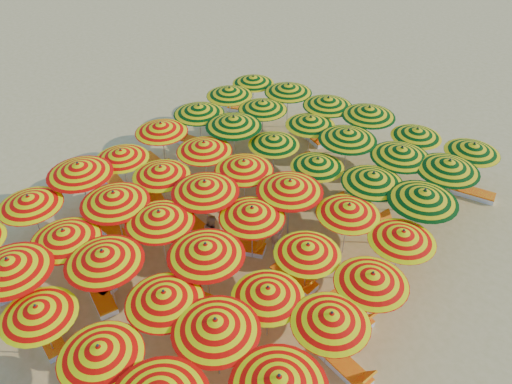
# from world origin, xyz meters

# --- Properties ---
(ground) EXTENTS (120.00, 120.00, 0.00)m
(ground) POSITION_xyz_m (0.00, 0.00, 0.00)
(ground) COLOR #E0B363
(ground) RESTS_ON ground
(umbrella_1) EXTENTS (3.22, 3.22, 2.57)m
(umbrella_1) POSITION_xyz_m (-3.05, -7.26, 2.26)
(umbrella_1) COLOR silver
(umbrella_1) RESTS_ON ground
(umbrella_2) EXTENTS (2.36, 2.36, 2.24)m
(umbrella_2) POSITION_xyz_m (-1.21, -7.63, 1.97)
(umbrella_2) COLOR silver
(umbrella_2) RESTS_ON ground
(umbrella_3) EXTENTS (2.78, 2.78, 2.33)m
(umbrella_3) POSITION_xyz_m (1.21, -7.44, 2.05)
(umbrella_3) COLOR silver
(umbrella_3) RESTS_ON ground
(umbrella_6) EXTENTS (2.59, 2.59, 2.34)m
(umbrella_6) POSITION_xyz_m (-5.50, -5.11, 2.06)
(umbrella_6) COLOR silver
(umbrella_6) RESTS_ON ground
(umbrella_7) EXTENTS (2.83, 2.83, 2.38)m
(umbrella_7) POSITION_xyz_m (-3.04, -5.43, 2.09)
(umbrella_7) COLOR silver
(umbrella_7) RESTS_ON ground
(umbrella_8) EXTENTS (3.05, 3.05, 2.52)m
(umbrella_8) POSITION_xyz_m (-1.20, -5.35, 2.22)
(umbrella_8) COLOR silver
(umbrella_8) RESTS_ON ground
(umbrella_9) EXTENTS (2.84, 2.84, 2.38)m
(umbrella_9) POSITION_xyz_m (1.25, -5.25, 2.09)
(umbrella_9) COLOR silver
(umbrella_9) RESTS_ON ground
(umbrella_10) EXTENTS (2.51, 2.51, 2.51)m
(umbrella_10) POSITION_xyz_m (3.05, -5.15, 2.21)
(umbrella_10) COLOR silver
(umbrella_10) RESTS_ON ground
(umbrella_11) EXTENTS (2.94, 2.94, 2.54)m
(umbrella_11) POSITION_xyz_m (5.29, -5.47, 2.24)
(umbrella_11) COLOR silver
(umbrella_11) RESTS_ON ground
(umbrella_12) EXTENTS (2.68, 2.68, 2.57)m
(umbrella_12) POSITION_xyz_m (-5.47, -3.03, 2.26)
(umbrella_12) COLOR silver
(umbrella_12) RESTS_ON ground
(umbrella_13) EXTENTS (2.71, 2.71, 2.53)m
(umbrella_13) POSITION_xyz_m (-3.14, -3.33, 2.22)
(umbrella_13) COLOR silver
(umbrella_13) RESTS_ON ground
(umbrella_14) EXTENTS (2.60, 2.60, 2.45)m
(umbrella_14) POSITION_xyz_m (-1.27, -3.03, 2.16)
(umbrella_14) COLOR silver
(umbrella_14) RESTS_ON ground
(umbrella_15) EXTENTS (2.90, 2.90, 2.54)m
(umbrella_15) POSITION_xyz_m (1.02, -3.29, 2.24)
(umbrella_15) COLOR silver
(umbrella_15) RESTS_ON ground
(umbrella_16) EXTENTS (2.60, 2.60, 2.24)m
(umbrella_16) POSITION_xyz_m (3.35, -3.29, 1.97)
(umbrella_16) COLOR silver
(umbrella_16) RESTS_ON ground
(umbrella_17) EXTENTS (2.64, 2.64, 2.32)m
(umbrella_17) POSITION_xyz_m (5.25, -3.03, 2.04)
(umbrella_17) COLOR silver
(umbrella_17) RESTS_ON ground
(umbrella_18) EXTENTS (2.25, 2.25, 2.24)m
(umbrella_18) POSITION_xyz_m (-5.35, -1.20, 1.97)
(umbrella_18) COLOR silver
(umbrella_18) RESTS_ON ground
(umbrella_19) EXTENTS (2.60, 2.60, 2.30)m
(umbrella_19) POSITION_xyz_m (-3.24, -1.09, 2.02)
(umbrella_19) COLOR silver
(umbrella_19) RESTS_ON ground
(umbrella_20) EXTENTS (2.99, 2.99, 2.56)m
(umbrella_20) POSITION_xyz_m (-1.09, -1.01, 2.25)
(umbrella_20) COLOR silver
(umbrella_20) RESTS_ON ground
(umbrella_21) EXTENTS (2.52, 2.52, 2.39)m
(umbrella_21) POSITION_xyz_m (0.96, -0.96, 2.11)
(umbrella_21) COLOR silver
(umbrella_21) RESTS_ON ground
(umbrella_22) EXTENTS (2.52, 2.52, 2.24)m
(umbrella_22) POSITION_xyz_m (3.30, -1.16, 1.97)
(umbrella_22) COLOR silver
(umbrella_22) RESTS_ON ground
(umbrella_23) EXTENTS (2.64, 2.64, 2.33)m
(umbrella_23) POSITION_xyz_m (5.45, -1.10, 2.05)
(umbrella_23) COLOR silver
(umbrella_23) RESTS_ON ground
(umbrella_24) EXTENTS (2.58, 2.58, 2.37)m
(umbrella_24) POSITION_xyz_m (-5.47, 1.06, 2.08)
(umbrella_24) COLOR silver
(umbrella_24) RESTS_ON ground
(umbrella_25) EXTENTS (2.84, 2.84, 2.37)m
(umbrella_25) POSITION_xyz_m (-3.04, 1.07, 2.09)
(umbrella_25) COLOR silver
(umbrella_25) RESTS_ON ground
(umbrella_26) EXTENTS (2.61, 2.61, 2.39)m
(umbrella_26) POSITION_xyz_m (-0.96, 1.01, 2.10)
(umbrella_26) COLOR silver
(umbrella_26) RESTS_ON ground
(umbrella_27) EXTENTS (2.96, 2.96, 2.54)m
(umbrella_27) POSITION_xyz_m (1.22, 0.87, 2.23)
(umbrella_27) COLOR silver
(umbrella_27) RESTS_ON ground
(umbrella_28) EXTENTS (2.61, 2.61, 2.33)m
(umbrella_28) POSITION_xyz_m (3.39, 1.21, 2.05)
(umbrella_28) COLOR silver
(umbrella_28) RESTS_ON ground
(umbrella_29) EXTENTS (2.45, 2.45, 2.31)m
(umbrella_29) POSITION_xyz_m (5.38, 1.12, 2.03)
(umbrella_29) COLOR silver
(umbrella_29) RESTS_ON ground
(umbrella_30) EXTENTS (2.40, 2.40, 2.41)m
(umbrella_30) POSITION_xyz_m (-5.23, 3.13, 2.12)
(umbrella_30) COLOR silver
(umbrella_30) RESTS_ON ground
(umbrella_31) EXTENTS (2.97, 2.97, 2.55)m
(umbrella_31) POSITION_xyz_m (-3.20, 3.09, 2.24)
(umbrella_31) COLOR silver
(umbrella_31) RESTS_ON ground
(umbrella_32) EXTENTS (2.56, 2.56, 2.24)m
(umbrella_32) POSITION_xyz_m (-1.23, 3.28, 1.97)
(umbrella_32) COLOR silver
(umbrella_32) RESTS_ON ground
(umbrella_33) EXTENTS (2.33, 2.33, 2.20)m
(umbrella_33) POSITION_xyz_m (1.02, 3.05, 1.94)
(umbrella_33) COLOR silver
(umbrella_33) RESTS_ON ground
(umbrella_34) EXTENTS (2.58, 2.58, 2.42)m
(umbrella_34) POSITION_xyz_m (3.25, 3.21, 2.13)
(umbrella_34) COLOR silver
(umbrella_34) RESTS_ON ground
(umbrella_35) EXTENTS (3.02, 3.02, 2.57)m
(umbrella_35) POSITION_xyz_m (5.17, 3.17, 2.26)
(umbrella_35) COLOR silver
(umbrella_35) RESTS_ON ground
(umbrella_36) EXTENTS (2.26, 2.26, 2.33)m
(umbrella_36) POSITION_xyz_m (-5.37, 5.39, 2.05)
(umbrella_36) COLOR silver
(umbrella_36) RESTS_ON ground
(umbrella_37) EXTENTS (2.35, 2.35, 2.36)m
(umbrella_37) POSITION_xyz_m (-3.27, 5.23, 2.08)
(umbrella_37) COLOR silver
(umbrella_37) RESTS_ON ground
(umbrella_38) EXTENTS (2.76, 2.76, 2.29)m
(umbrella_38) POSITION_xyz_m (-0.86, 5.44, 2.02)
(umbrella_38) COLOR silver
(umbrella_38) RESTS_ON ground
(umbrella_39) EXTENTS (3.00, 3.00, 2.53)m
(umbrella_39) POSITION_xyz_m (1.14, 5.11, 2.23)
(umbrella_39) COLOR silver
(umbrella_39) RESTS_ON ground
(umbrella_40) EXTENTS (2.59, 2.59, 2.48)m
(umbrella_40) POSITION_xyz_m (3.37, 5.31, 2.19)
(umbrella_40) COLOR silver
(umbrella_40) RESTS_ON ground
(umbrella_41) EXTENTS (2.83, 2.83, 2.52)m
(umbrella_41) POSITION_xyz_m (5.15, 5.52, 2.22)
(umbrella_41) COLOR silver
(umbrella_41) RESTS_ON ground
(umbrella_42) EXTENTS (2.42, 2.42, 2.20)m
(umbrella_42) POSITION_xyz_m (-5.42, 7.28, 1.94)
(umbrella_42) COLOR silver
(umbrella_42) RESTS_ON ground
(umbrella_43) EXTENTS (3.01, 3.01, 2.41)m
(umbrella_43) POSITION_xyz_m (-3.28, 7.25, 2.12)
(umbrella_43) COLOR silver
(umbrella_43) RESTS_ON ground
(umbrella_44) EXTENTS (2.34, 2.34, 2.42)m
(umbrella_44) POSITION_xyz_m (-1.07, 7.23, 2.13)
(umbrella_44) COLOR silver
(umbrella_44) RESTS_ON ground
(umbrella_45) EXTENTS (2.99, 2.99, 2.50)m
(umbrella_45) POSITION_xyz_m (0.88, 7.43, 2.20)
(umbrella_45) COLOR silver
(umbrella_45) RESTS_ON ground
(umbrella_46) EXTENTS (2.58, 2.58, 2.23)m
(umbrella_46) POSITION_xyz_m (3.13, 7.42, 1.96)
(umbrella_46) COLOR silver
(umbrella_46) RESTS_ON ground
(umbrella_47) EXTENTS (2.68, 2.68, 2.30)m
(umbrella_47) POSITION_xyz_m (5.42, 7.57, 2.03)
(umbrella_47) COLOR silver
(umbrella_47) RESTS_ON ground
(lounger_1) EXTENTS (1.82, 0.99, 0.69)m
(lounger_1) POSITION_xyz_m (-1.80, -7.42, 0.15)
(lounger_1) COLOR white
(lounger_1) RESTS_ON ground
(lounger_4) EXTENTS (1.77, 0.71, 0.69)m
(lounger_4) POSITION_xyz_m (-2.54, -5.26, 0.15)
(lounger_4) COLOR white
(lounger_4) RESTS_ON ground
(lounger_5) EXTENTS (1.83, 1.16, 0.69)m
(lounger_5) POSITION_xyz_m (-1.80, -5.46, 0.15)
(lounger_5) COLOR white
(lounger_5) RESTS_ON ground
(lounger_7) EXTENTS (1.77, 0.70, 0.69)m
(lounger_7) POSITION_xyz_m (-3.74, -3.21, 0.15)
(lounger_7) COLOR white
(lounger_7) RESTS_ON ground
(lounger_8) EXTENTS (1.82, 0.93, 0.69)m
(lounger_8) POSITION_xyz_m (1.62, -3.47, 0.15)
(lounger_8) COLOR white
(lounger_8) RESTS_ON ground
(lounger_9) EXTENTS (1.82, 0.96, 0.69)m
(lounger_9) POSITION_xyz_m (5.84, -2.88, 0.15)
(lounger_9) COLOR white
(lounger_9) RESTS_ON ground
(lounger_10) EXTENTS (1.83, 1.06, 0.69)m
(lounger_10) POSITION_xyz_m (-5.85, -1.30, 0.15)
(lounger_10) COLOR white
(lounger_10) RESTS_ON ground
(lounger_11) EXTENTS (1.82, 1.23, 0.69)m
(lounger_11) POSITION_xyz_m (-3.84, -0.99, 0.15)
(lounger_11) COLOR white
(lounger_11) RESTS_ON ground
(lounger_12) EXTENTS (1.81, 0.91, 0.69)m
(lounger_12) POSITION_xyz_m (-1.69, -1.09, 0.15)
(lounger_12) COLOR white
(lounger_12) RESTS_ON ground
(lounger_13) EXTENTS (1.82, 1.21, 0.69)m
(lounger_13) POSITION_xyz_m (0.46, -0.86, 0.15)
(lounger_13) COLOR white
(lounger_13) RESTS_ON ground
(lounger_14) EXTENTS (1.79, 0.77, 0.69)m
(lounger_14) POSITION_xyz_m (2.80, -0.98, 0.15)
(lounger_14) COLOR white
(lounger_14) RESTS_ON ground
(lounger_15) EXTENTS (1.82, 1.03, 0.69)m
(lounger_15) POSITION_xyz_m (4.95, -1.07, 0.15)
(lounger_15) COLOR white
(lounger_15) RESTS_ON ground
(lounger_16) EXTENTS (1.81, 0.91, 0.69)m
(lounger_16) POSITION_xyz_m (-5.97, 0.88, 0.15)
(lounger_16) COLOR white
(lounger_16) RESTS_ON ground
(lounger_17) EXTENTS (1.81, 0.90, 0.69)m
(lounger_17) POSITION_xyz_m (-5.83, 3.23, 0.15)
(lounger_17) COLOR white
(lounger_17) RESTS_ON ground
(lounger_18) EXTENTS (1.83, 1.09, 0.69)m
(lounger_18) POSITION_xyz_m (2.66, 3.10, 0.15)
(lounger_18) COLOR white
(lounger_18) RESTS_ON ground
(lounger_19) EXTENTS (1.83, 1.05, 0.69)m
(lounger_19) POSITION_xyz_m (4.57, 3.20, 0.15)
(lounger_19) COLOR white
(lounger_19) RESTS_ON ground
(lounger_20) EXTENTS (1.83, 1.12, 0.69)m
(lounger_20) POSITION_xyz_m (-0.26, 5.21, 0.15)
(lounger_20) COLOR white
(lounger_20) RESTS_ON ground
(lounger_21) EXTENTS (1.83, 1.15, 0.69)m
(lounger_21) POSITION_xyz_m (-5.92, 7.23, 0.15)
(lounger_21) COLOR white
(lounger_21) RESTS_ON ground
(lounger_22) EXTENTS (1.82, 1.21, 0.69)m
(lounger_22) POSITION_xyz_m (-1.58, 7.05, 0.15)
(lounger_22) COLOR white
(lounger_22) RESTS_ON ground
(lounger_23) EXTENTS (1.80, 0.84, 0.69)m
(lounger_23) POSITION_xyz_m (5.92, 7.38, 0.15)
(lounger_23) COLOR white
(lounger_23) RESTS_ON ground
(beachgoer_b) EXTENTS (0.87, 0.77, 1.49)m
(beachgoer_b) POSITION_xyz_m (-0.49, -1.43, 0.75)
(beachgoer_b) COLOR tan
(beachgoer_b) RESTS_ON ground
(beachgoer_a) EXTENTS (0.55, 0.57, 1.31)m
(beachgoer_a) POSITION_xyz_m (1.36, -0.04, 0.66)
(beachgoer_a) COLOR tan
(beachgoer_a) RESTS_ON ground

